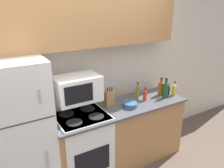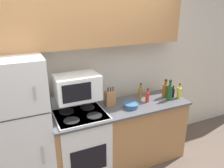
{
  "view_description": "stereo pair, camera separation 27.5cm",
  "coord_description": "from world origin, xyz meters",
  "px_view_note": "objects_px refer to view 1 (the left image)",
  "views": [
    {
      "loc": [
        -1.1,
        -1.97,
        2.22
      ],
      "look_at": [
        0.23,
        0.25,
        1.28
      ],
      "focal_mm": 35.0,
      "sensor_mm": 36.0,
      "label": 1
    },
    {
      "loc": [
        -0.86,
        -2.1,
        2.22
      ],
      "look_at": [
        0.23,
        0.25,
        1.28
      ],
      "focal_mm": 35.0,
      "sensor_mm": 36.0,
      "label": 2
    }
  ],
  "objects_px": {
    "stove": "(83,147)",
    "bottle_whiskey": "(161,88)",
    "knife_block": "(109,98)",
    "bottle_vinegar": "(137,92)",
    "bowl": "(130,104)",
    "bottle_soy_sauce": "(168,90)",
    "bottle_hot_sauce": "(145,95)",
    "refrigerator": "(15,136)",
    "microwave": "(77,88)",
    "bottle_wine_green": "(166,90)",
    "bottle_cooking_spray": "(174,90)"
  },
  "relations": [
    {
      "from": "refrigerator",
      "to": "stove",
      "type": "height_order",
      "value": "refrigerator"
    },
    {
      "from": "bottle_cooking_spray",
      "to": "bottle_hot_sauce",
      "type": "relative_size",
      "value": 1.1
    },
    {
      "from": "bottle_hot_sauce",
      "to": "bottle_cooking_spray",
      "type": "bearing_deg",
      "value": -7.82
    },
    {
      "from": "knife_block",
      "to": "stove",
      "type": "bearing_deg",
      "value": -167.32
    },
    {
      "from": "microwave",
      "to": "bottle_whiskey",
      "type": "xyz_separation_m",
      "value": [
        1.3,
        -0.08,
        -0.23
      ]
    },
    {
      "from": "stove",
      "to": "bottle_soy_sauce",
      "type": "height_order",
      "value": "bottle_soy_sauce"
    },
    {
      "from": "bottle_vinegar",
      "to": "bottle_wine_green",
      "type": "bearing_deg",
      "value": -29.52
    },
    {
      "from": "knife_block",
      "to": "bottle_wine_green",
      "type": "height_order",
      "value": "bottle_wine_green"
    },
    {
      "from": "bowl",
      "to": "bottle_soy_sauce",
      "type": "height_order",
      "value": "bottle_soy_sauce"
    },
    {
      "from": "bottle_cooking_spray",
      "to": "microwave",
      "type": "bearing_deg",
      "value": 172.97
    },
    {
      "from": "microwave",
      "to": "knife_block",
      "type": "relative_size",
      "value": 2.03
    },
    {
      "from": "bowl",
      "to": "bottle_soy_sauce",
      "type": "xyz_separation_m",
      "value": [
        0.73,
        0.05,
        0.04
      ]
    },
    {
      "from": "bottle_hot_sauce",
      "to": "bottle_soy_sauce",
      "type": "distance_m",
      "value": 0.43
    },
    {
      "from": "stove",
      "to": "knife_block",
      "type": "height_order",
      "value": "knife_block"
    },
    {
      "from": "bottle_cooking_spray",
      "to": "refrigerator",
      "type": "bearing_deg",
      "value": 175.83
    },
    {
      "from": "knife_block",
      "to": "bottle_vinegar",
      "type": "bearing_deg",
      "value": 1.57
    },
    {
      "from": "stove",
      "to": "microwave",
      "type": "bearing_deg",
      "value": 85.98
    },
    {
      "from": "knife_block",
      "to": "bottle_whiskey",
      "type": "bearing_deg",
      "value": -6.02
    },
    {
      "from": "bottle_soy_sauce",
      "to": "bottle_whiskey",
      "type": "bearing_deg",
      "value": 154.64
    },
    {
      "from": "refrigerator",
      "to": "bottle_wine_green",
      "type": "relative_size",
      "value": 5.74
    },
    {
      "from": "microwave",
      "to": "bottle_hot_sauce",
      "type": "distance_m",
      "value": 1.01
    },
    {
      "from": "stove",
      "to": "bottle_vinegar",
      "type": "distance_m",
      "value": 1.09
    },
    {
      "from": "knife_block",
      "to": "bottle_whiskey",
      "type": "relative_size",
      "value": 0.94
    },
    {
      "from": "stove",
      "to": "bottle_whiskey",
      "type": "height_order",
      "value": "bottle_whiskey"
    },
    {
      "from": "bottle_wine_green",
      "to": "bottle_hot_sauce",
      "type": "distance_m",
      "value": 0.34
    },
    {
      "from": "refrigerator",
      "to": "microwave",
      "type": "bearing_deg",
      "value": 1.41
    },
    {
      "from": "knife_block",
      "to": "microwave",
      "type": "bearing_deg",
      "value": -178.82
    },
    {
      "from": "refrigerator",
      "to": "bottle_soy_sauce",
      "type": "distance_m",
      "value": 2.17
    },
    {
      "from": "microwave",
      "to": "bottle_soy_sauce",
      "type": "relative_size",
      "value": 2.99
    },
    {
      "from": "refrigerator",
      "to": "knife_block",
      "type": "height_order",
      "value": "refrigerator"
    },
    {
      "from": "refrigerator",
      "to": "bottle_soy_sauce",
      "type": "xyz_separation_m",
      "value": [
        2.16,
        -0.11,
        0.14
      ]
    },
    {
      "from": "bottle_cooking_spray",
      "to": "bowl",
      "type": "bearing_deg",
      "value": 179.79
    },
    {
      "from": "bottle_wine_green",
      "to": "bottle_whiskey",
      "type": "distance_m",
      "value": 0.1
    },
    {
      "from": "microwave",
      "to": "bottle_soy_sauce",
      "type": "xyz_separation_m",
      "value": [
        1.4,
        -0.13,
        -0.27
      ]
    },
    {
      "from": "microwave",
      "to": "bottle_cooking_spray",
      "type": "distance_m",
      "value": 1.51
    },
    {
      "from": "knife_block",
      "to": "bottle_wine_green",
      "type": "xyz_separation_m",
      "value": [
        0.84,
        -0.19,
        0.01
      ]
    },
    {
      "from": "bottle_wine_green",
      "to": "bottle_vinegar",
      "type": "distance_m",
      "value": 0.41
    },
    {
      "from": "refrigerator",
      "to": "knife_block",
      "type": "bearing_deg",
      "value": 1.32
    },
    {
      "from": "microwave",
      "to": "bottle_soy_sauce",
      "type": "bearing_deg",
      "value": -5.27
    },
    {
      "from": "bottle_vinegar",
      "to": "bottle_cooking_spray",
      "type": "bearing_deg",
      "value": -20.84
    },
    {
      "from": "microwave",
      "to": "bowl",
      "type": "relative_size",
      "value": 2.67
    },
    {
      "from": "bottle_whiskey",
      "to": "refrigerator",
      "type": "bearing_deg",
      "value": 178.3
    },
    {
      "from": "bottle_hot_sauce",
      "to": "refrigerator",
      "type": "bearing_deg",
      "value": 176.9
    },
    {
      "from": "stove",
      "to": "bottle_wine_green",
      "type": "xyz_separation_m",
      "value": [
        1.3,
        -0.09,
        0.56
      ]
    },
    {
      "from": "bottle_wine_green",
      "to": "bottle_hot_sauce",
      "type": "bearing_deg",
      "value": 168.24
    },
    {
      "from": "bottle_wine_green",
      "to": "bottle_vinegar",
      "type": "relative_size",
      "value": 1.25
    },
    {
      "from": "refrigerator",
      "to": "bottle_soy_sauce",
      "type": "bearing_deg",
      "value": -2.92
    },
    {
      "from": "knife_block",
      "to": "bowl",
      "type": "xyz_separation_m",
      "value": [
        0.22,
        -0.19,
        -0.07
      ]
    },
    {
      "from": "bowl",
      "to": "bottle_vinegar",
      "type": "distance_m",
      "value": 0.34
    },
    {
      "from": "bowl",
      "to": "bottle_cooking_spray",
      "type": "distance_m",
      "value": 0.81
    }
  ]
}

